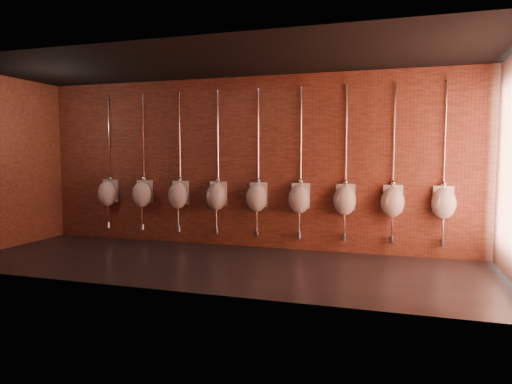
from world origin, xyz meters
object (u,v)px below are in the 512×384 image
urinal_3 (216,196)px  urinal_4 (257,197)px  urinal_8 (444,203)px  urinal_2 (178,195)px  urinal_7 (393,201)px  urinal_6 (345,200)px  urinal_1 (142,194)px  urinal_5 (299,199)px  urinal_0 (108,193)px

urinal_3 → urinal_4: 0.81m
urinal_3 → urinal_8: same height
urinal_2 → urinal_7: 4.03m
urinal_3 → urinal_6: (2.42, 0.00, 0.00)m
urinal_1 → urinal_8: size_ratio=1.00×
urinal_5 → urinal_6: size_ratio=1.00×
urinal_1 → urinal_4: size_ratio=1.00×
urinal_1 → urinal_7: size_ratio=1.00×
urinal_0 → urinal_7: same height
urinal_3 → urinal_5: bearing=0.0°
urinal_3 → urinal_5: same height
urinal_1 → urinal_6: 4.03m
urinal_1 → urinal_2: same height
urinal_4 → urinal_6: size_ratio=1.00×
urinal_6 → urinal_7: bearing=0.0°
urinal_4 → urinal_2: bearing=180.0°
urinal_4 → urinal_5: same height
urinal_6 → urinal_7: (0.81, 0.00, 0.00)m
urinal_5 → urinal_7: bearing=0.0°
urinal_3 → urinal_7: size_ratio=1.00×
urinal_0 → urinal_5: size_ratio=1.00×
urinal_7 → urinal_5: bearing=180.0°
urinal_4 → urinal_6: (1.61, 0.00, 0.00)m
urinal_1 → urinal_4: same height
urinal_2 → urinal_5: same height
urinal_2 → urinal_8: size_ratio=1.00×
urinal_5 → urinal_6: same height
urinal_1 → urinal_2: (0.81, 0.00, 0.00)m
urinal_0 → urinal_5: (4.03, 0.00, 0.00)m
urinal_6 → urinal_7: same height
urinal_5 → urinal_8: (2.42, 0.00, 0.00)m
urinal_1 → urinal_5: size_ratio=1.00×
urinal_1 → urinal_4: 2.42m
urinal_4 → urinal_7: size_ratio=1.00×
urinal_1 → urinal_8: 5.64m
urinal_4 → urinal_8: (3.22, 0.00, 0.00)m
urinal_0 → urinal_3: (2.42, 0.00, 0.00)m
urinal_1 → urinal_8: (5.64, 0.00, 0.00)m
urinal_3 → urinal_6: bearing=0.0°
urinal_5 → urinal_6: (0.81, 0.00, 0.00)m
urinal_0 → urinal_2: bearing=0.0°
urinal_5 → urinal_7: (1.61, 0.00, 0.00)m
urinal_0 → urinal_7: 5.64m
urinal_0 → urinal_8: (6.45, 0.00, 0.00)m
urinal_0 → urinal_5: 4.03m
urinal_5 → urinal_6: bearing=0.0°
urinal_2 → urinal_7: bearing=0.0°
urinal_0 → urinal_1: 0.81m
urinal_1 → urinal_5: 3.22m
urinal_2 → urinal_6: 3.22m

